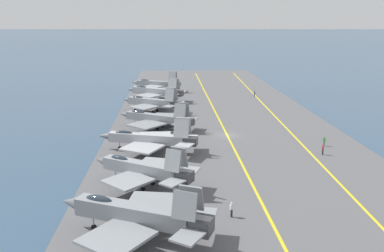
{
  "coord_description": "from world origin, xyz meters",
  "views": [
    {
      "loc": [
        -74.84,
        11.01,
        21.9
      ],
      "look_at": [
        -2.29,
        6.91,
        2.9
      ],
      "focal_mm": 38.0,
      "sensor_mm": 36.0,
      "label": 1
    }
  ],
  "objects": [
    {
      "name": "deck_stripe_centerline",
      "position": [
        0.0,
        0.0,
        0.4
      ],
      "size": [
        187.42,
        0.36,
        0.01
      ],
      "primitive_type": "cube",
      "color": "yellow",
      "rests_on": "carrier_deck"
    },
    {
      "name": "parked_jet_fourth",
      "position": [
        5.69,
        13.68,
        2.55
      ],
      "size": [
        14.11,
        16.91,
        5.85
      ],
      "color": "gray",
      "rests_on": "carrier_deck"
    },
    {
      "name": "parked_jet_nearest",
      "position": [
        -37.51,
        14.65,
        3.1
      ],
      "size": [
        14.02,
        16.75,
        6.29
      ],
      "color": "gray",
      "rests_on": "carrier_deck"
    },
    {
      "name": "parked_jet_sixth",
      "position": [
        35.19,
        14.94,
        3.02
      ],
      "size": [
        13.11,
        16.95,
        6.47
      ],
      "color": "#93999E",
      "rests_on": "carrier_deck"
    },
    {
      "name": "crew_red_vest",
      "position": [
        -12.64,
        -14.06,
        1.36
      ],
      "size": [
        0.45,
        0.39,
        1.75
      ],
      "color": "#232328",
      "rests_on": "carrier_deck"
    },
    {
      "name": "parked_jet_fifth",
      "position": [
        20.89,
        15.22,
        2.88
      ],
      "size": [
        12.61,
        15.58,
        6.32
      ],
      "color": "gray",
      "rests_on": "carrier_deck"
    },
    {
      "name": "carrier_deck",
      "position": [
        0.0,
        0.0,
        0.2
      ],
      "size": [
        208.24,
        46.33,
        0.4
      ],
      "primitive_type": "cube",
      "color": "#565659",
      "rests_on": "ground"
    },
    {
      "name": "crew_white_vest",
      "position": [
        -33.49,
        4.22,
        1.4
      ],
      "size": [
        0.37,
        0.44,
        1.82
      ],
      "color": "#232328",
      "rests_on": "carrier_deck"
    },
    {
      "name": "crew_green_vest",
      "position": [
        -7.99,
        -16.03,
        1.34
      ],
      "size": [
        0.45,
        0.45,
        1.72
      ],
      "color": "#4C473D",
      "rests_on": "carrier_deck"
    },
    {
      "name": "crew_blue_vest",
      "position": [
        39.58,
        -13.53,
        1.38
      ],
      "size": [
        0.34,
        0.43,
        1.78
      ],
      "color": "#232328",
      "rests_on": "carrier_deck"
    },
    {
      "name": "ground_plane",
      "position": [
        0.0,
        0.0,
        0.0
      ],
      "size": [
        2000.0,
        2000.0,
        0.0
      ],
      "primitive_type": "plane",
      "color": "#334C66"
    },
    {
      "name": "parked_jet_third",
      "position": [
        -9.41,
        14.52,
        2.66
      ],
      "size": [
        12.76,
        17.41,
        6.08
      ],
      "color": "#A8AAAF",
      "rests_on": "carrier_deck"
    },
    {
      "name": "deck_stripe_foul_line",
      "position": [
        0.0,
        -12.74,
        0.4
      ],
      "size": [
        187.32,
        6.65,
        0.01
      ],
      "primitive_type": "cube",
      "rotation": [
        0.0,
        0.0,
        -0.03
      ],
      "color": "yellow",
      "rests_on": "carrier_deck"
    },
    {
      "name": "parked_jet_seventh",
      "position": [
        50.31,
        14.8,
        2.9
      ],
      "size": [
        13.16,
        15.94,
        6.42
      ],
      "color": "#93999E",
      "rests_on": "carrier_deck"
    },
    {
      "name": "parked_jet_second",
      "position": [
        -24.47,
        14.63,
        3.02
      ],
      "size": [
        12.51,
        14.83,
        6.18
      ],
      "color": "gray",
      "rests_on": "carrier_deck"
    }
  ]
}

